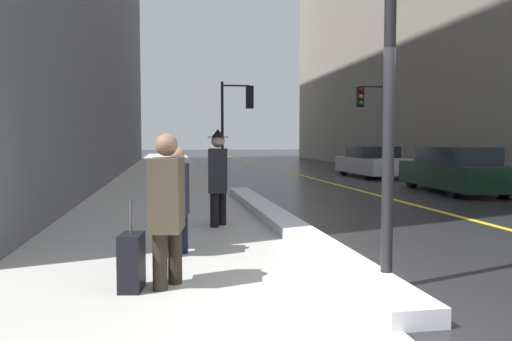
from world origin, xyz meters
name	(u,v)px	position (x,y,z in m)	size (l,w,h in m)	color
ground_plane	(374,309)	(0.00, 0.00, 0.00)	(160.00, 160.00, 0.00)	#232326
sidewalk_slab	(165,181)	(-2.00, 15.00, 0.01)	(4.00, 80.00, 0.01)	#B2AFA8
road_centre_stripe	(316,179)	(4.00, 15.00, 0.00)	(0.16, 80.00, 0.00)	gold
snow_bank_curb	(279,219)	(0.16, 4.73, 0.09)	(0.52, 10.66, 0.18)	white
building_facade_right	(434,40)	(13.00, 22.00, 7.22)	(6.00, 36.00, 14.44)	gray
traffic_light_near	(239,109)	(0.96, 15.57, 2.81)	(1.31, 0.32, 3.89)	black
traffic_light_far	(370,109)	(6.95, 16.64, 2.95)	(1.31, 0.32, 4.08)	black
pedestrian_trailing	(167,203)	(-1.88, 1.00, 0.91)	(0.39, 0.57, 1.63)	#2A241B
pedestrian_with_shoulder_bag	(177,196)	(-1.75, 2.47, 0.82)	(0.35, 0.71, 1.48)	black
pedestrian_in_fedora	(218,173)	(-0.98, 4.66, 0.96)	(0.40, 0.58, 1.76)	black
parked_car_dark_green	(455,170)	(6.74, 9.58, 0.64)	(2.12, 4.81, 1.36)	black
parked_car_white	(371,162)	(6.78, 16.01, 0.62)	(1.78, 4.23, 1.30)	silver
rolling_suitcase	(132,262)	(-2.25, 0.94, 0.30)	(0.27, 0.39, 0.95)	black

